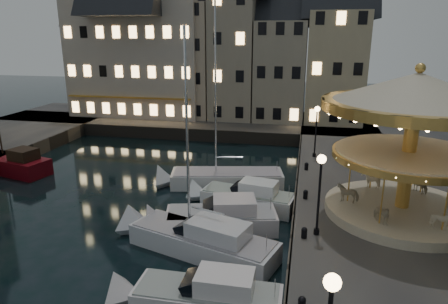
% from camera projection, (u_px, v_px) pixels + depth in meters
% --- Properties ---
extents(ground, '(160.00, 160.00, 0.00)m').
position_uv_depth(ground, '(174.00, 252.00, 20.86)').
color(ground, black).
rests_on(ground, ground).
extents(quay_east, '(16.00, 56.00, 1.30)m').
position_uv_depth(quay_east, '(432.00, 215.00, 23.56)').
color(quay_east, '#474442').
rests_on(quay_east, ground).
extents(quay_north, '(44.00, 12.00, 1.30)m').
position_uv_depth(quay_north, '(185.00, 122.00, 48.53)').
color(quay_north, '#474442').
rests_on(quay_north, ground).
extents(quaywall_e, '(0.15, 44.00, 1.30)m').
position_uv_depth(quaywall_e, '(295.00, 204.00, 25.13)').
color(quaywall_e, '#47423A').
rests_on(quaywall_e, ground).
extents(quaywall_n, '(48.00, 0.15, 1.30)m').
position_uv_depth(quaywall_n, '(187.00, 135.00, 42.51)').
color(quaywall_n, '#47423A').
rests_on(quaywall_n, ground).
extents(streetlamp_b, '(0.44, 0.44, 4.17)m').
position_uv_depth(streetlamp_b, '(320.00, 183.00, 19.25)').
color(streetlamp_b, black).
rests_on(streetlamp_b, quay_east).
extents(streetlamp_c, '(0.44, 0.44, 4.17)m').
position_uv_depth(streetlamp_c, '(316.00, 124.00, 31.92)').
color(streetlamp_c, black).
rests_on(streetlamp_c, quay_east).
extents(bollard_a, '(0.30, 0.30, 0.57)m').
position_uv_depth(bollard_a, '(302.00, 303.00, 14.42)').
color(bollard_a, black).
rests_on(bollard_a, quay_east).
extents(bollard_b, '(0.30, 0.30, 0.57)m').
position_uv_depth(bollard_b, '(304.00, 232.00, 19.58)').
color(bollard_b, black).
rests_on(bollard_b, quay_east).
extents(bollard_c, '(0.30, 0.30, 0.57)m').
position_uv_depth(bollard_c, '(306.00, 194.00, 24.28)').
color(bollard_c, black).
rests_on(bollard_c, quay_east).
extents(bollard_d, '(0.30, 0.30, 0.57)m').
position_uv_depth(bollard_d, '(306.00, 166.00, 29.44)').
color(bollard_d, black).
rests_on(bollard_d, quay_east).
extents(townhouse_na, '(5.50, 8.00, 12.80)m').
position_uv_depth(townhouse_na, '(102.00, 60.00, 50.64)').
color(townhouse_na, tan).
rests_on(townhouse_na, quay_north).
extents(townhouse_nb, '(6.16, 8.00, 13.80)m').
position_uv_depth(townhouse_nb, '(142.00, 57.00, 49.43)').
color(townhouse_nb, '#9E967A').
rests_on(townhouse_nb, quay_north).
extents(townhouse_nc, '(6.82, 8.00, 14.80)m').
position_uv_depth(townhouse_nc, '(188.00, 53.00, 48.10)').
color(townhouse_nc, tan).
rests_on(townhouse_nc, quay_north).
extents(townhouse_nd, '(5.50, 8.00, 15.80)m').
position_uv_depth(townhouse_nd, '(235.00, 49.00, 46.83)').
color(townhouse_nd, gray).
rests_on(townhouse_nd, quay_north).
extents(townhouse_ne, '(6.16, 8.00, 12.80)m').
position_uv_depth(townhouse_ne, '(281.00, 63.00, 46.19)').
color(townhouse_ne, gray).
rests_on(townhouse_ne, quay_north).
extents(townhouse_nf, '(6.82, 8.00, 13.80)m').
position_uv_depth(townhouse_nf, '(336.00, 59.00, 44.86)').
color(townhouse_nf, tan).
rests_on(townhouse_nf, quay_north).
extents(hotel_corner, '(17.60, 9.00, 16.80)m').
position_uv_depth(hotel_corner, '(141.00, 44.00, 49.00)').
color(hotel_corner, '#BDB0A4').
rests_on(hotel_corner, quay_north).
extents(motorboat_b, '(7.02, 2.06, 2.15)m').
position_uv_depth(motorboat_b, '(197.00, 298.00, 16.18)').
color(motorboat_b, white).
rests_on(motorboat_b, ground).
extents(motorboat_c, '(8.93, 4.84, 11.97)m').
position_uv_depth(motorboat_c, '(196.00, 239.00, 20.80)').
color(motorboat_c, silver).
rests_on(motorboat_c, ground).
extents(motorboat_d, '(7.50, 4.00, 2.15)m').
position_uv_depth(motorboat_d, '(214.00, 219.00, 23.09)').
color(motorboat_d, silver).
rests_on(motorboat_d, ground).
extents(motorboat_e, '(7.10, 3.15, 2.15)m').
position_uv_depth(motorboat_e, '(242.00, 198.00, 26.12)').
color(motorboat_e, white).
rests_on(motorboat_e, ground).
extents(motorboat_f, '(9.34, 4.17, 12.38)m').
position_uv_depth(motorboat_f, '(219.00, 179.00, 29.84)').
color(motorboat_f, silver).
rests_on(motorboat_f, ground).
extents(red_fishing_boat, '(6.98, 3.78, 5.69)m').
position_uv_depth(red_fishing_boat, '(14.00, 165.00, 32.62)').
color(red_fishing_boat, '#57060E').
rests_on(red_fishing_boat, ground).
extents(carousel, '(9.45, 9.45, 8.27)m').
position_uv_depth(carousel, '(414.00, 118.00, 20.65)').
color(carousel, '#C0B296').
rests_on(carousel, quay_east).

